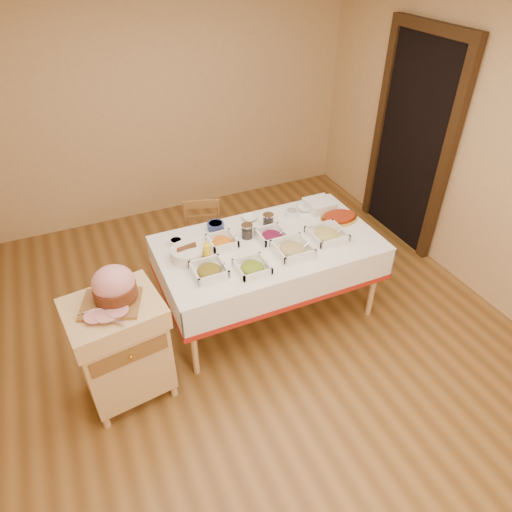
{
  "coord_description": "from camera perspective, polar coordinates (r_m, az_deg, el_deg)",
  "views": [
    {
      "loc": [
        -1.07,
        -2.49,
        2.9
      ],
      "look_at": [
        0.14,
        0.2,
        0.74
      ],
      "focal_mm": 32.0,
      "sensor_mm": 36.0,
      "label": 1
    }
  ],
  "objects": [
    {
      "name": "mustard_bottle",
      "position": [
        3.54,
        -6.14,
        0.54
      ],
      "size": [
        0.06,
        0.06,
        0.18
      ],
      "color": "yellow",
      "rests_on": "dining_table"
    },
    {
      "name": "bread_basket",
      "position": [
        3.6,
        -8.59,
        0.31
      ],
      "size": [
        0.26,
        0.26,
        0.11
      ],
      "color": "white",
      "rests_on": "dining_table"
    },
    {
      "name": "small_bowl_right",
      "position": [
        4.11,
        4.49,
        5.36
      ],
      "size": [
        0.12,
        0.12,
        0.06
      ],
      "color": "white",
      "rests_on": "dining_table"
    },
    {
      "name": "bowl_small_imported",
      "position": [
        4.23,
        6.11,
        6.07
      ],
      "size": [
        0.18,
        0.18,
        0.05
      ],
      "primitive_type": "imported",
      "rotation": [
        0.0,
        0.0,
        -0.22
      ],
      "color": "white",
      "rests_on": "dining_table"
    },
    {
      "name": "dining_table",
      "position": [
        3.87,
        1.55,
        -0.25
      ],
      "size": [
        1.82,
        1.02,
        0.76
      ],
      "color": "#E0B87B",
      "rests_on": "ground"
    },
    {
      "name": "room_shell",
      "position": [
        3.15,
        -0.84,
        5.71
      ],
      "size": [
        5.0,
        5.0,
        5.0
      ],
      "color": "brown",
      "rests_on": "ground"
    },
    {
      "name": "dining_chair",
      "position": [
        4.37,
        -6.47,
        1.55
      ],
      "size": [
        0.46,
        0.45,
        0.83
      ],
      "color": "brown",
      "rests_on": "ground"
    },
    {
      "name": "small_bowl_mid",
      "position": [
        3.94,
        -5.07,
        3.8
      ],
      "size": [
        0.14,
        0.14,
        0.06
      ],
      "color": "navy",
      "rests_on": "dining_table"
    },
    {
      "name": "brass_platter",
      "position": [
        4.12,
        10.32,
        4.72
      ],
      "size": [
        0.35,
        0.25,
        0.05
      ],
      "color": "gold",
      "rests_on": "dining_table"
    },
    {
      "name": "butcher_cart",
      "position": [
        3.4,
        -16.48,
        -10.63
      ],
      "size": [
        0.68,
        0.59,
        0.88
      ],
      "color": "#E0B87B",
      "rests_on": "ground"
    },
    {
      "name": "bowl_white_imported",
      "position": [
        4.06,
        -0.81,
        4.75
      ],
      "size": [
        0.17,
        0.17,
        0.03
      ],
      "primitive_type": "imported",
      "rotation": [
        0.0,
        0.0,
        0.33
      ],
      "color": "white",
      "rests_on": "dining_table"
    },
    {
      "name": "ham_on_board",
      "position": [
        3.1,
        -17.39,
        -3.79
      ],
      "size": [
        0.4,
        0.38,
        0.26
      ],
      "color": "brown",
      "rests_on": "butcher_cart"
    },
    {
      "name": "serving_dish_c",
      "position": [
        3.64,
        4.6,
        0.88
      ],
      "size": [
        0.28,
        0.28,
        0.11
      ],
      "color": "white",
      "rests_on": "dining_table"
    },
    {
      "name": "serving_dish_d",
      "position": [
        3.85,
        8.86,
        2.69
      ],
      "size": [
        0.28,
        0.28,
        0.11
      ],
      "color": "white",
      "rests_on": "dining_table"
    },
    {
      "name": "plate_stack",
      "position": [
        4.25,
        7.91,
        6.34
      ],
      "size": [
        0.24,
        0.24,
        0.09
      ],
      "color": "white",
      "rests_on": "dining_table"
    },
    {
      "name": "serving_dish_a",
      "position": [
        3.43,
        -5.88,
        -1.8
      ],
      "size": [
        0.25,
        0.25,
        0.11
      ],
      "color": "white",
      "rests_on": "dining_table"
    },
    {
      "name": "serving_dish_f",
      "position": [
        3.8,
        1.96,
        2.57
      ],
      "size": [
        0.24,
        0.23,
        0.11
      ],
      "color": "white",
      "rests_on": "dining_table"
    },
    {
      "name": "serving_dish_b",
      "position": [
        3.45,
        -0.48,
        -1.44
      ],
      "size": [
        0.24,
        0.24,
        0.1
      ],
      "color": "white",
      "rests_on": "dining_table"
    },
    {
      "name": "preserve_jar_left",
      "position": [
        3.8,
        -1.13,
        3.05
      ],
      "size": [
        0.1,
        0.1,
        0.12
      ],
      "color": "silver",
      "rests_on": "dining_table"
    },
    {
      "name": "doorway",
      "position": [
        5.04,
        19.0,
        13.59
      ],
      "size": [
        0.09,
        1.1,
        2.2
      ],
      "color": "black",
      "rests_on": "ground"
    },
    {
      "name": "serving_dish_e",
      "position": [
        3.73,
        -4.26,
        1.8
      ],
      "size": [
        0.23,
        0.22,
        0.11
      ],
      "color": "white",
      "rests_on": "dining_table"
    },
    {
      "name": "preserve_jar_right",
      "position": [
        3.94,
        1.54,
        4.37
      ],
      "size": [
        0.1,
        0.1,
        0.12
      ],
      "color": "silver",
      "rests_on": "dining_table"
    },
    {
      "name": "small_bowl_left",
      "position": [
        3.78,
        -9.95,
        1.73
      ],
      "size": [
        0.11,
        0.11,
        0.05
      ],
      "color": "white",
      "rests_on": "dining_table"
    }
  ]
}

